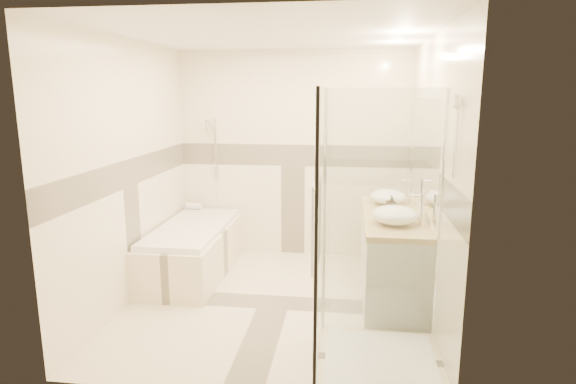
# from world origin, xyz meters

# --- Properties ---
(room) EXTENTS (2.82, 3.02, 2.52)m
(room) POSITION_xyz_m (0.06, 0.01, 1.26)
(room) COLOR beige
(room) RESTS_ON ground
(bathtub) EXTENTS (0.75, 1.70, 0.56)m
(bathtub) POSITION_xyz_m (-1.02, 0.65, 0.31)
(bathtub) COLOR beige
(bathtub) RESTS_ON ground
(vanity) EXTENTS (0.58, 1.62, 0.85)m
(vanity) POSITION_xyz_m (1.12, 0.30, 0.43)
(vanity) COLOR white
(vanity) RESTS_ON ground
(shower_enclosure) EXTENTS (0.96, 0.93, 2.04)m
(shower_enclosure) POSITION_xyz_m (0.83, -0.97, 0.51)
(shower_enclosure) COLOR beige
(shower_enclosure) RESTS_ON ground
(vessel_sink_near) EXTENTS (0.38, 0.38, 0.15)m
(vessel_sink_near) POSITION_xyz_m (1.10, 0.74, 0.93)
(vessel_sink_near) COLOR white
(vessel_sink_near) RESTS_ON vanity
(vessel_sink_far) EXTENTS (0.41, 0.41, 0.17)m
(vessel_sink_far) POSITION_xyz_m (1.10, -0.07, 0.93)
(vessel_sink_far) COLOR white
(vessel_sink_far) RESTS_ON vanity
(faucet_near) EXTENTS (0.11, 0.03, 0.27)m
(faucet_near) POSITION_xyz_m (1.32, 0.74, 1.01)
(faucet_near) COLOR silver
(faucet_near) RESTS_ON vanity
(faucet_far) EXTENTS (0.12, 0.03, 0.28)m
(faucet_far) POSITION_xyz_m (1.32, -0.07, 1.01)
(faucet_far) COLOR silver
(faucet_far) RESTS_ON vanity
(amenity_bottle_a) EXTENTS (0.09, 0.09, 0.17)m
(amenity_bottle_a) POSITION_xyz_m (1.10, 0.36, 0.93)
(amenity_bottle_a) COLOR black
(amenity_bottle_a) RESTS_ON vanity
(amenity_bottle_b) EXTENTS (0.14, 0.14, 0.17)m
(amenity_bottle_b) POSITION_xyz_m (1.10, 0.25, 0.93)
(amenity_bottle_b) COLOR black
(amenity_bottle_b) RESTS_ON vanity
(folded_towels) EXTENTS (0.18, 0.28, 0.09)m
(folded_towels) POSITION_xyz_m (1.10, 0.95, 0.89)
(folded_towels) COLOR white
(folded_towels) RESTS_ON vanity
(rolled_towel) EXTENTS (0.19, 0.09, 0.09)m
(rolled_towel) POSITION_xyz_m (-1.24, 1.38, 0.60)
(rolled_towel) COLOR white
(rolled_towel) RESTS_ON bathtub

